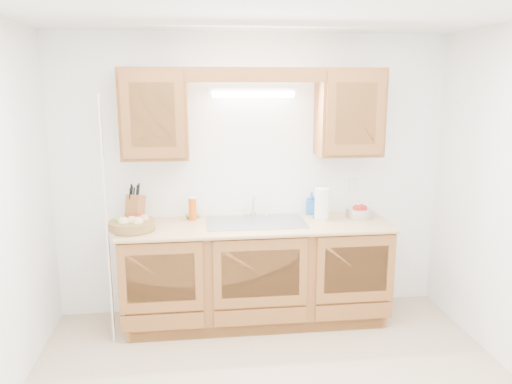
{
  "coord_description": "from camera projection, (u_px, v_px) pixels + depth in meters",
  "views": [
    {
      "loc": [
        -0.49,
        -2.9,
        2.07
      ],
      "look_at": [
        -0.04,
        0.85,
        1.25
      ],
      "focal_mm": 35.0,
      "sensor_mm": 36.0,
      "label": 1
    }
  ],
  "objects": [
    {
      "name": "sponge",
      "position": [
        193.0,
        216.0,
        4.45
      ],
      "size": [
        0.12,
        0.09,
        0.02
      ],
      "rotation": [
        0.0,
        0.0,
        0.15
      ],
      "color": "#CC333F",
      "rests_on": "countertop"
    },
    {
      "name": "fruit_basket",
      "position": [
        132.0,
        224.0,
        4.07
      ],
      "size": [
        0.48,
        0.48,
        0.12
      ],
      "rotation": [
        0.0,
        0.0,
        0.38
      ],
      "color": "olive",
      "rests_on": "countertop"
    },
    {
      "name": "countertop",
      "position": [
        256.0,
        226.0,
        4.27
      ],
      "size": [
        2.3,
        0.63,
        0.04
      ],
      "primitive_type": "cube",
      "color": "tan",
      "rests_on": "base_cabinets"
    },
    {
      "name": "base_cabinets",
      "position": [
        256.0,
        273.0,
        4.38
      ],
      "size": [
        2.2,
        0.6,
        0.86
      ],
      "primitive_type": "cube",
      "color": "brown",
      "rests_on": "ground"
    },
    {
      "name": "apple_bowl",
      "position": [
        359.0,
        212.0,
        4.43
      ],
      "size": [
        0.29,
        0.29,
        0.12
      ],
      "rotation": [
        0.0,
        0.0,
        0.26
      ],
      "color": "silver",
      "rests_on": "countertop"
    },
    {
      "name": "upper_cabinet_right",
      "position": [
        349.0,
        113.0,
        4.31
      ],
      "size": [
        0.55,
        0.33,
        0.75
      ],
      "primitive_type": "cube",
      "color": "brown",
      "rests_on": "room"
    },
    {
      "name": "upper_cabinet_left",
      "position": [
        155.0,
        114.0,
        4.12
      ],
      "size": [
        0.55,
        0.33,
        0.75
      ],
      "primitive_type": "cube",
      "color": "brown",
      "rests_on": "room"
    },
    {
      "name": "paper_towel",
      "position": [
        322.0,
        204.0,
        4.38
      ],
      "size": [
        0.16,
        0.16,
        0.33
      ],
      "rotation": [
        0.0,
        0.0,
        0.25
      ],
      "color": "silver",
      "rests_on": "countertop"
    },
    {
      "name": "valance",
      "position": [
        256.0,
        75.0,
        4.01
      ],
      "size": [
        2.2,
        0.05,
        0.12
      ],
      "primitive_type": "cube",
      "color": "brown",
      "rests_on": "room"
    },
    {
      "name": "room",
      "position": [
        279.0,
        221.0,
        3.04
      ],
      "size": [
        3.52,
        3.5,
        2.5
      ],
      "color": "#C0AB8B",
      "rests_on": "ground"
    },
    {
      "name": "wire_shelf_pole",
      "position": [
        107.0,
        225.0,
        3.87
      ],
      "size": [
        0.03,
        0.03,
        2.0
      ],
      "primitive_type": "cylinder",
      "color": "silver",
      "rests_on": "ground"
    },
    {
      "name": "fluorescent_fixture",
      "position": [
        253.0,
        92.0,
        4.26
      ],
      "size": [
        0.76,
        0.08,
        0.08
      ],
      "color": "white",
      "rests_on": "room"
    },
    {
      "name": "soap_bottle",
      "position": [
        311.0,
        203.0,
        4.56
      ],
      "size": [
        0.11,
        0.11,
        0.2
      ],
      "primitive_type": "imported",
      "rotation": [
        0.0,
        0.0,
        -0.23
      ],
      "color": "blue",
      "rests_on": "countertop"
    },
    {
      "name": "sink",
      "position": [
        256.0,
        231.0,
        4.3
      ],
      "size": [
        0.84,
        0.46,
        0.36
      ],
      "color": "#9E9EA3",
      "rests_on": "countertop"
    },
    {
      "name": "outlet_plate",
      "position": [
        354.0,
        185.0,
        4.62
      ],
      "size": [
        0.08,
        0.01,
        0.12
      ],
      "primitive_type": "cube",
      "color": "white",
      "rests_on": "room"
    },
    {
      "name": "orange_canister",
      "position": [
        193.0,
        208.0,
        4.36
      ],
      "size": [
        0.09,
        0.09,
        0.21
      ],
      "rotation": [
        0.0,
        0.0,
        0.36
      ],
      "color": "#DC580C",
      "rests_on": "countertop"
    },
    {
      "name": "knife_block",
      "position": [
        135.0,
        208.0,
        4.28
      ],
      "size": [
        0.18,
        0.22,
        0.34
      ],
      "rotation": [
        0.0,
        0.0,
        -0.36
      ],
      "color": "brown",
      "rests_on": "countertop"
    }
  ]
}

